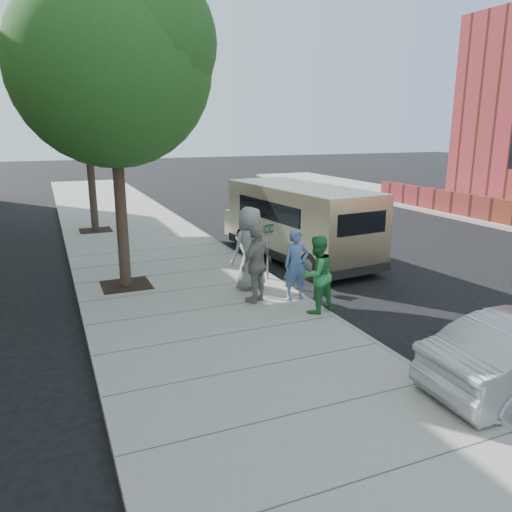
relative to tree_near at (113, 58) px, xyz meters
name	(u,v)px	position (x,y,z in m)	size (l,w,h in m)	color
ground	(245,309)	(2.25, -2.40, -5.55)	(120.00, 120.00, 0.00)	black
sidewalk	(203,312)	(1.25, -2.40, -5.47)	(5.00, 60.00, 0.15)	gray
curb_face	(301,298)	(3.69, -2.40, -5.47)	(0.12, 60.00, 0.16)	gray
tree_near	(113,58)	(0.00, 0.00, 0.00)	(4.62, 4.60, 7.53)	black
tree_far	(87,103)	(0.00, 7.60, -0.66)	(3.92, 3.80, 6.49)	black
parking_meter	(268,239)	(3.50, -0.86, -4.34)	(0.32, 0.18, 1.46)	gray
van	(298,221)	(5.42, 1.12, -4.32)	(2.69, 6.41, 2.31)	tan
person_officer	(296,265)	(3.44, -2.59, -4.58)	(0.60, 0.39, 1.63)	#5477B3
person_green_shirt	(317,274)	(3.45, -3.51, -4.56)	(0.82, 0.64, 1.68)	green
person_gray_shirt	(250,248)	(2.78, -1.41, -4.38)	(0.99, 0.65, 2.03)	gray
person_striped_polo	(257,265)	(2.54, -2.41, -4.52)	(1.02, 0.43, 1.74)	gray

